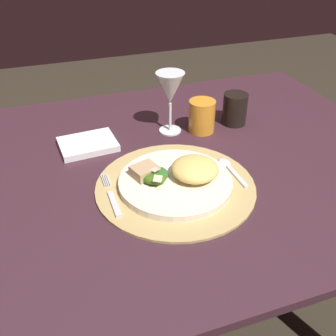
# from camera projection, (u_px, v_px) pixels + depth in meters

# --- Properties ---
(ground_plane) EXTENTS (6.00, 6.00, 0.00)m
(ground_plane) POSITION_uv_depth(u_px,v_px,m) (179.00, 332.00, 1.38)
(ground_plane) COLOR #312A1F
(dining_table) EXTENTS (1.14, 0.91, 0.72)m
(dining_table) POSITION_uv_depth(u_px,v_px,m) (182.00, 202.00, 1.05)
(dining_table) COLOR #391E27
(dining_table) RESTS_ON ground
(placemat) EXTENTS (0.36, 0.36, 0.01)m
(placemat) POSITION_uv_depth(u_px,v_px,m) (175.00, 186.00, 0.88)
(placemat) COLOR tan
(placemat) RESTS_ON dining_table
(dinner_plate) EXTENTS (0.25, 0.25, 0.02)m
(dinner_plate) POSITION_uv_depth(u_px,v_px,m) (175.00, 182.00, 0.87)
(dinner_plate) COLOR #EDE1C7
(dinner_plate) RESTS_ON placemat
(pasta_serving) EXTENTS (0.11, 0.11, 0.04)m
(pasta_serving) POSITION_uv_depth(u_px,v_px,m) (195.00, 169.00, 0.86)
(pasta_serving) COLOR #EBC565
(pasta_serving) RESTS_ON dinner_plate
(salad_greens) EXTENTS (0.07, 0.07, 0.03)m
(salad_greens) POSITION_uv_depth(u_px,v_px,m) (157.00, 176.00, 0.86)
(salad_greens) COLOR #396017
(salad_greens) RESTS_ON dinner_plate
(bread_piece) EXTENTS (0.07, 0.06, 0.02)m
(bread_piece) POSITION_uv_depth(u_px,v_px,m) (145.00, 171.00, 0.87)
(bread_piece) COLOR tan
(bread_piece) RESTS_ON dinner_plate
(fork) EXTENTS (0.01, 0.15, 0.00)m
(fork) POSITION_uv_depth(u_px,v_px,m) (112.00, 196.00, 0.84)
(fork) COLOR silver
(fork) RESTS_ON placemat
(spoon) EXTENTS (0.03, 0.13, 0.01)m
(spoon) POSITION_uv_depth(u_px,v_px,m) (229.00, 167.00, 0.93)
(spoon) COLOR silver
(spoon) RESTS_ON placemat
(napkin) EXTENTS (0.15, 0.12, 0.02)m
(napkin) POSITION_uv_depth(u_px,v_px,m) (88.00, 144.00, 1.02)
(napkin) COLOR white
(napkin) RESTS_ON dining_table
(wine_glass) EXTENTS (0.08, 0.08, 0.17)m
(wine_glass) POSITION_uv_depth(u_px,v_px,m) (170.00, 90.00, 1.03)
(wine_glass) COLOR silver
(wine_glass) RESTS_ON dining_table
(amber_tumbler) EXTENTS (0.07, 0.07, 0.09)m
(amber_tumbler) POSITION_uv_depth(u_px,v_px,m) (202.00, 116.00, 1.07)
(amber_tumbler) COLOR orange
(amber_tumbler) RESTS_ON dining_table
(dark_tumbler) EXTENTS (0.07, 0.07, 0.09)m
(dark_tumbler) POSITION_uv_depth(u_px,v_px,m) (235.00, 109.00, 1.11)
(dark_tumbler) COLOR black
(dark_tumbler) RESTS_ON dining_table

